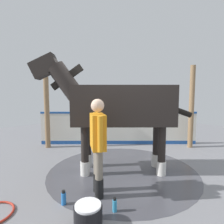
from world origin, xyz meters
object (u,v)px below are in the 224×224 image
Objects in this scene: horse at (117,107)px; wash_bucket at (88,215)px; handler at (98,141)px; bottle_spray at (64,198)px; bottle_shampoo at (115,205)px.

horse reaches higher than wash_bucket.
handler is 1.03m from bottle_spray.
handler is 1.09m from wash_bucket.
horse is 7.14× the size of wash_bucket.
horse is 1.63× the size of handler.
horse is at bearing 58.05° from handler.
horse is 11.71× the size of bottle_spray.
handler is at bearing 40.29° from wash_bucket.
horse is at bearing 11.72° from bottle_spray.
bottle_spray is at bearing 123.83° from bottle_shampoo.
handler is (-0.93, -0.46, -0.51)m from horse.
bottle_spray is (-0.01, 0.63, -0.04)m from wash_bucket.
handler is at bearing 77.03° from bottle_shampoo.
bottle_shampoo is (-0.12, -0.52, -0.85)m from handler.
bottle_shampoo is at bearing -56.17° from bottle_spray.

